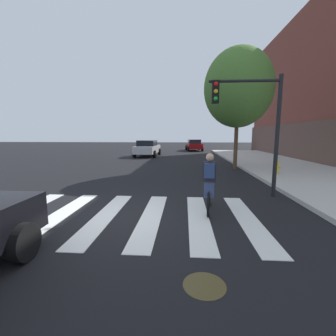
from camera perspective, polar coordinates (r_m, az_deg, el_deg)
ground_plane at (r=6.44m, az=-12.69°, el=-11.73°), size 120.00×120.00×0.00m
crosswalk_stripes at (r=6.36m, az=-10.02°, el=-11.86°), size 6.88×3.96×0.01m
manhole_cover at (r=3.78m, az=9.19°, el=-27.20°), size 0.64×0.64×0.01m
sedan_mid at (r=23.36m, az=-5.19°, el=5.07°), size 2.43×4.83×1.64m
sedan_far at (r=31.60m, az=6.58°, el=5.83°), size 2.40×4.60×1.54m
cyclist at (r=6.47m, az=10.38°, el=-3.78°), size 0.39×1.70×1.69m
traffic_light_near at (r=8.50m, az=20.87°, el=12.37°), size 2.47×0.28×4.20m
fire_hydrant at (r=13.16m, az=25.73°, el=0.31°), size 0.33×0.22×0.78m
street_tree_near at (r=15.32m, az=17.34°, el=18.72°), size 4.19×4.19×7.45m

